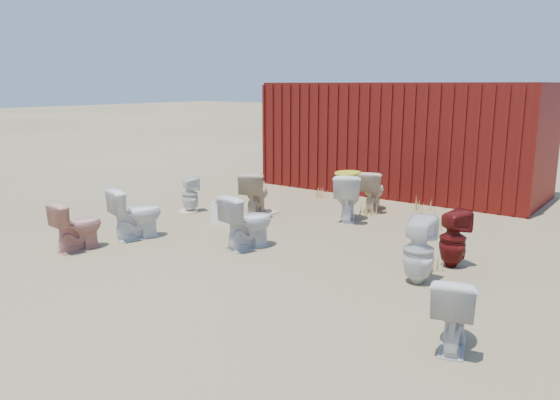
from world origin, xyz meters
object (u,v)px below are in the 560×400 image
Objects in this scene: toilet_front_pink at (78,225)px; shipping_container at (402,137)px; toilet_front_a at (136,213)px; toilet_back_e at (418,250)px; toilet_back_beige_left at (255,193)px; toilet_back_beige_right at (372,191)px; toilet_front_e at (454,311)px; toilet_back_yellowlid at (347,197)px; toilet_front_c at (248,221)px; toilet_back_a at (190,194)px; toilet_front_maroon at (453,239)px; loose_tank at (226,213)px.

shipping_container is at bearing -99.87° from toilet_front_pink.
toilet_front_a is 4.38m from toilet_back_e.
toilet_back_beige_right is (1.56, 1.62, -0.02)m from toilet_back_beige_left.
toilet_front_e is 1.65m from toilet_back_e.
toilet_back_yellowlid is at bearing -108.08° from toilet_front_a.
toilet_front_c reaches higher than toilet_front_pink.
toilet_back_beige_right is (2.26, 4.83, 0.02)m from toilet_front_pink.
toilet_front_pink is 2.71m from toilet_back_a.
toilet_front_c reaches higher than toilet_back_a.
toilet_back_yellowlid is at bearing -131.01° from toilet_back_a.
toilet_front_a is 3.61m from toilet_back_yellowlid.
toilet_front_maroon reaches higher than loose_tank.
loose_tank is (-1.60, -2.36, -0.21)m from toilet_back_beige_right.
toilet_front_e is at bearing 172.75° from toilet_front_c.
toilet_front_maroon is (2.70, 0.96, -0.02)m from toilet_front_c.
toilet_front_pink is 0.86× the size of toilet_back_yellowlid.
toilet_back_yellowlid is at bearing -63.59° from toilet_front_e.
toilet_front_maroon is 0.95× the size of toilet_back_beige_left.
shipping_container is 7.43× the size of toilet_back_beige_left.
toilet_back_a reaches higher than loose_tank.
toilet_back_yellowlid is (-2.37, 1.37, 0.04)m from toilet_front_maroon.
shipping_container is 8.54× the size of toilet_front_e.
toilet_front_e is at bearing -169.95° from toilet_front_a.
toilet_front_pink is at bearing 49.27° from toilet_back_beige_right.
toilet_back_a is 1.33× the size of loose_tank.
toilet_front_e is at bearing 120.28° from toilet_back_e.
toilet_front_c is 1.05× the size of toilet_front_maroon.
toilet_back_yellowlid reaches higher than toilet_back_e.
toilet_back_e is (3.81, -1.57, 0.01)m from toilet_back_beige_left.
toilet_back_e is at bearing -26.06° from loose_tank.
toilet_front_maroon is 2.35m from toilet_front_e.
toilet_back_beige_left is (-1.13, -3.85, -0.80)m from shipping_container.
toilet_front_a is 4.71m from toilet_front_maroon.
shipping_container reaches higher than toilet_back_e.
toilet_back_a is at bearing -37.23° from toilet_front_e.
shipping_container is 6.10m from toilet_back_e.
toilet_back_yellowlid reaches higher than loose_tank.
toilet_back_yellowlid is (0.44, -3.21, -0.78)m from shipping_container.
toilet_back_beige_right is 3.90m from toilet_back_e.
toilet_back_beige_right is at bearing -116.41° from toilet_back_yellowlid.
loose_tank is at bearing -23.78° from toilet_front_c.
loose_tank is (-3.98, -0.02, -0.21)m from toilet_front_maroon.
toilet_back_beige_left is at bearing -85.38° from toilet_front_a.
toilet_front_pink is 3.29m from toilet_back_beige_left.
toilet_back_e is at bearing -155.31° from toilet_front_pink.
toilet_back_e is at bearing 108.62° from toilet_back_yellowlid.
shipping_container is 5.02m from toilet_back_a.
toilet_front_c is (0.11, -5.53, -0.80)m from shipping_container.
toilet_back_beige_right is at bearing -13.25° from toilet_front_maroon.
toilet_back_e reaches higher than toilet_front_c.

